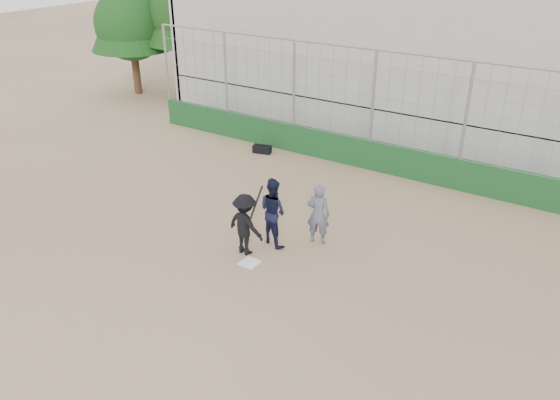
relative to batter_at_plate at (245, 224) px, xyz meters
The scene contains 10 objects.
ground 0.96m from the batter_at_plate, 44.91° to the right, with size 90.00×90.00×0.00m, color brown.
home_plate 0.95m from the batter_at_plate, 44.91° to the right, with size 0.44×0.44×0.02m, color white.
backstop 6.65m from the batter_at_plate, 86.86° to the left, with size 18.10×0.25×4.04m.
bleachers 11.78m from the batter_at_plate, 88.20° to the left, with size 20.25×6.70×6.98m.
tree_left 15.46m from the batter_at_plate, 135.00° to the left, with size 4.48×4.48×7.00m.
tree_right 16.27m from the batter_at_plate, 145.18° to the left, with size 3.84×3.84×6.00m.
batter_at_plate is the anchor object (origin of this frame).
catcher_crouched 0.84m from the batter_at_plate, 66.82° to the left, with size 1.08×0.96×1.24m.
umpire 1.92m from the batter_at_plate, 48.10° to the left, with size 0.60×0.40×1.49m, color #4D5562.
equipment_bag 6.84m from the batter_at_plate, 120.80° to the left, with size 0.71×0.44×0.32m.
Camera 1 is at (6.72, -9.13, 7.45)m, focal length 35.00 mm.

